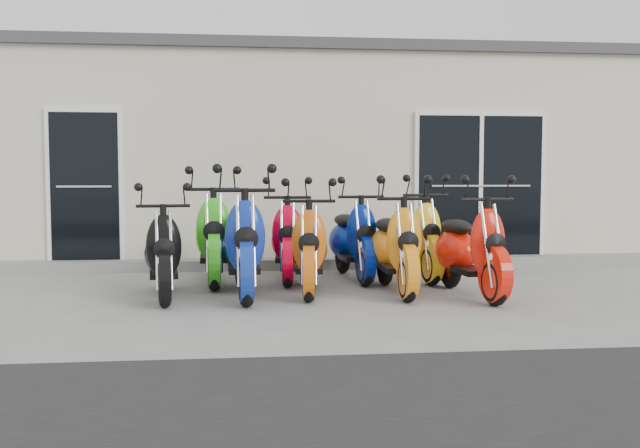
# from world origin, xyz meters

# --- Properties ---
(ground) EXTENTS (80.00, 80.00, 0.00)m
(ground) POSITION_xyz_m (0.00, 0.00, 0.00)
(ground) COLOR gray
(ground) RESTS_ON ground
(building) EXTENTS (14.00, 6.00, 3.20)m
(building) POSITION_xyz_m (0.00, 5.20, 1.60)
(building) COLOR beige
(building) RESTS_ON ground
(roof_cap) EXTENTS (14.20, 6.20, 0.16)m
(roof_cap) POSITION_xyz_m (0.00, 5.20, 3.28)
(roof_cap) COLOR #3F3F42
(roof_cap) RESTS_ON building
(front_step) EXTENTS (14.00, 0.40, 0.15)m
(front_step) POSITION_xyz_m (0.00, 2.02, 0.07)
(front_step) COLOR gray
(front_step) RESTS_ON ground
(door_left) EXTENTS (1.07, 0.08, 2.22)m
(door_left) POSITION_xyz_m (-3.20, 2.17, 1.26)
(door_left) COLOR black
(door_left) RESTS_ON front_step
(door_right) EXTENTS (2.02, 0.08, 2.22)m
(door_right) POSITION_xyz_m (2.60, 2.17, 1.26)
(door_right) COLOR black
(door_right) RESTS_ON front_step
(scooter_front_black) EXTENTS (0.85, 1.82, 1.29)m
(scooter_front_black) POSITION_xyz_m (-1.84, -0.30, 0.65)
(scooter_front_black) COLOR black
(scooter_front_black) RESTS_ON ground
(scooter_front_blue) EXTENTS (0.82, 2.05, 1.49)m
(scooter_front_blue) POSITION_xyz_m (-0.96, -0.25, 0.75)
(scooter_front_blue) COLOR navy
(scooter_front_blue) RESTS_ON ground
(scooter_front_orange_a) EXTENTS (0.83, 1.87, 1.34)m
(scooter_front_orange_a) POSITION_xyz_m (-0.20, -0.12, 0.67)
(scooter_front_orange_a) COLOR #CE5A0F
(scooter_front_orange_a) RESTS_ON ground
(scooter_front_orange_b) EXTENTS (0.69, 1.86, 1.37)m
(scooter_front_orange_b) POSITION_xyz_m (0.78, -0.24, 0.69)
(scooter_front_orange_b) COLOR orange
(scooter_front_orange_b) RESTS_ON ground
(scooter_front_red) EXTENTS (0.85, 1.91, 1.37)m
(scooter_front_red) POSITION_xyz_m (1.58, -0.54, 0.69)
(scooter_front_red) COLOR red
(scooter_front_red) RESTS_ON ground
(scooter_back_green) EXTENTS (0.82, 2.03, 1.48)m
(scooter_back_green) POSITION_xyz_m (-1.33, 0.80, 0.74)
(scooter_back_green) COLOR green
(scooter_back_green) RESTS_ON ground
(scooter_back_red) EXTENTS (0.77, 1.86, 1.35)m
(scooter_back_red) POSITION_xyz_m (-0.39, 0.89, 0.67)
(scooter_back_red) COLOR red
(scooter_back_red) RESTS_ON ground
(scooter_back_blue) EXTENTS (0.84, 1.89, 1.36)m
(scooter_back_blue) POSITION_xyz_m (0.46, 0.88, 0.68)
(scooter_back_blue) COLOR navy
(scooter_back_blue) RESTS_ON ground
(scooter_back_yellow) EXTENTS (0.88, 1.93, 1.38)m
(scooter_back_yellow) POSITION_xyz_m (1.27, 0.87, 0.69)
(scooter_back_yellow) COLOR yellow
(scooter_back_yellow) RESTS_ON ground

